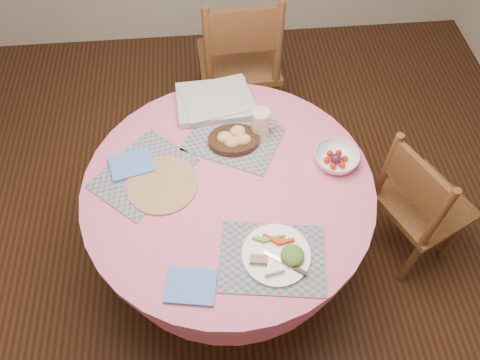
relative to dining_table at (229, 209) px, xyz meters
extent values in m
plane|color=#331C0F|center=(0.00, 0.00, -0.56)|extent=(4.00, 4.00, 0.00)
cylinder|color=pink|center=(0.00, 0.00, 0.17)|extent=(1.24, 1.24, 0.04)
cone|color=pink|center=(0.00, 0.00, 0.00)|extent=(1.24, 1.24, 0.30)
cylinder|color=black|center=(0.00, 0.00, -0.34)|extent=(0.14, 0.14, 0.44)
cylinder|color=black|center=(0.00, 0.00, -0.53)|extent=(0.56, 0.56, 0.06)
cube|color=brown|center=(0.97, 0.04, -0.15)|extent=(0.51, 0.52, 0.04)
cylinder|color=brown|center=(1.18, -0.05, -0.35)|extent=(0.05, 0.05, 0.41)
cylinder|color=brown|center=(1.04, 0.25, -0.35)|extent=(0.05, 0.05, 0.41)
cylinder|color=brown|center=(0.90, -0.18, -0.35)|extent=(0.05, 0.05, 0.41)
cylinder|color=brown|center=(0.76, 0.12, -0.35)|extent=(0.05, 0.05, 0.41)
cylinder|color=brown|center=(0.88, -0.18, 0.08)|extent=(0.05, 0.05, 0.45)
cylinder|color=brown|center=(0.74, 0.11, 0.08)|extent=(0.05, 0.05, 0.45)
cube|color=brown|center=(0.81, -0.04, 0.17)|extent=(0.16, 0.31, 0.22)
cube|color=brown|center=(0.14, 1.09, -0.08)|extent=(0.49, 0.47, 0.04)
cylinder|color=brown|center=(0.32, 1.28, -0.32)|extent=(0.04, 0.04, 0.48)
cylinder|color=brown|center=(-0.06, 1.26, -0.32)|extent=(0.04, 0.04, 0.48)
cylinder|color=brown|center=(0.34, 0.92, -0.32)|extent=(0.04, 0.04, 0.48)
cylinder|color=brown|center=(-0.04, 0.90, -0.32)|extent=(0.04, 0.04, 0.48)
cylinder|color=brown|center=(0.34, 0.90, 0.19)|extent=(0.04, 0.04, 0.53)
cylinder|color=brown|center=(-0.04, 0.88, 0.19)|extent=(0.04, 0.04, 0.53)
cube|color=brown|center=(0.15, 0.89, 0.29)|extent=(0.38, 0.05, 0.25)
cube|color=#167E64|center=(0.14, -0.35, 0.20)|extent=(0.44, 0.35, 0.01)
cube|color=#167E64|center=(-0.36, 0.09, 0.20)|extent=(0.49, 0.50, 0.01)
cube|color=#167E64|center=(0.04, 0.25, 0.20)|extent=(0.49, 0.45, 0.01)
cylinder|color=#AB7B4A|center=(-0.28, 0.02, 0.20)|extent=(0.30, 0.30, 0.01)
cube|color=#507DCF|center=(-0.17, -0.44, 0.20)|extent=(0.20, 0.17, 0.01)
cube|color=#507DCF|center=(-0.41, 0.14, 0.21)|extent=(0.21, 0.18, 0.01)
cylinder|color=white|center=(0.16, -0.35, 0.21)|extent=(0.26, 0.26, 0.01)
ellipsoid|color=#22511B|center=(0.22, -0.36, 0.23)|extent=(0.10, 0.10, 0.04)
cylinder|color=#FFEFCC|center=(0.15, -0.41, 0.23)|extent=(0.10, 0.10, 0.02)
cube|color=#815C4A|center=(0.09, -0.38, 0.23)|extent=(0.07, 0.05, 0.02)
cube|color=silver|center=(0.18, -0.38, 0.22)|extent=(0.13, 0.10, 0.00)
cylinder|color=black|center=(0.04, 0.22, 0.22)|extent=(0.23, 0.23, 0.03)
ellipsoid|color=#E5C275|center=(0.00, 0.22, 0.25)|extent=(0.07, 0.06, 0.05)
ellipsoid|color=#E5C275|center=(0.06, 0.25, 0.25)|extent=(0.07, 0.06, 0.05)
ellipsoid|color=#E5C275|center=(0.08, 0.20, 0.25)|extent=(0.07, 0.06, 0.05)
ellipsoid|color=#E5C275|center=(0.03, 0.19, 0.25)|extent=(0.07, 0.06, 0.05)
cylinder|color=beige|center=(0.17, 0.27, 0.27)|extent=(0.08, 0.08, 0.14)
torus|color=beige|center=(0.21, 0.27, 0.27)|extent=(0.07, 0.01, 0.07)
imported|color=white|center=(0.47, 0.08, 0.22)|extent=(0.25, 0.25, 0.06)
sphere|color=#B91809|center=(0.51, 0.08, 0.22)|extent=(0.03, 0.03, 0.03)
sphere|color=#B91809|center=(0.49, 0.11, 0.22)|extent=(0.03, 0.03, 0.03)
sphere|color=#B91809|center=(0.45, 0.11, 0.22)|extent=(0.03, 0.03, 0.03)
sphere|color=#B91809|center=(0.43, 0.08, 0.22)|extent=(0.03, 0.03, 0.03)
sphere|color=#B91809|center=(0.45, 0.04, 0.22)|extent=(0.03, 0.03, 0.03)
sphere|color=#B91809|center=(0.49, 0.04, 0.22)|extent=(0.03, 0.03, 0.03)
sphere|color=#421325|center=(0.47, 0.08, 0.22)|extent=(0.05, 0.05, 0.05)
cube|color=silver|center=(-0.03, 0.47, 0.22)|extent=(0.35, 0.29, 0.03)
cube|color=silver|center=(-0.01, 0.47, 0.24)|extent=(0.36, 0.31, 0.01)
camera|label=1|loc=(-0.05, -1.12, 1.81)|focal=35.00mm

